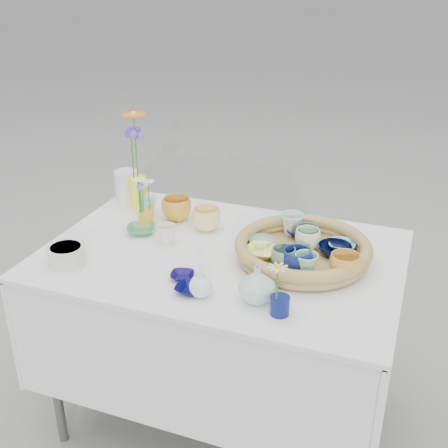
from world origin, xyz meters
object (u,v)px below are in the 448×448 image
(display_table, at_px, (222,415))
(bud_vase_seafoam, at_px, (257,284))
(wicker_tray, at_px, (303,250))
(tall_vase_yellow, at_px, (138,192))

(display_table, height_order, bud_vase_seafoam, bud_vase_seafoam)
(display_table, relative_size, wicker_tray, 2.66)
(wicker_tray, distance_m, tall_vase_yellow, 0.79)
(bud_vase_seafoam, height_order, tall_vase_yellow, tall_vase_yellow)
(wicker_tray, xyz_separation_m, tall_vase_yellow, (-0.76, 0.21, 0.03))
(display_table, bearing_deg, tall_vase_yellow, 151.01)
(display_table, distance_m, wicker_tray, 0.85)
(tall_vase_yellow, bearing_deg, bud_vase_seafoam, -36.96)
(wicker_tray, height_order, bud_vase_seafoam, bud_vase_seafoam)
(display_table, bearing_deg, wicker_tray, 10.12)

